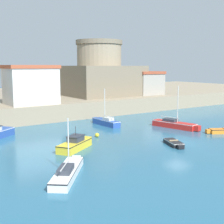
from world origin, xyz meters
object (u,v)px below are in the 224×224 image
at_px(motorboat_yellow_6, 76,144).
at_px(harbor_shed_mid_row, 31,84).
at_px(sailboat_red_0, 175,124).
at_px(fortress, 99,75).
at_px(sailboat_blue_3, 106,122).
at_px(dinghy_orange_4, 224,131).
at_px(dinghy_black_1, 174,143).
at_px(harbor_shed_near_wharf, 145,83).
at_px(mooring_buoy, 97,135).
at_px(sailboat_white_5, 68,171).

height_order(motorboat_yellow_6, harbor_shed_mid_row, harbor_shed_mid_row).
distance_m(sailboat_red_0, fortress, 23.28).
distance_m(motorboat_yellow_6, harbor_shed_mid_row, 18.63).
bearing_deg(sailboat_blue_3, sailboat_red_0, -45.91).
bearing_deg(harbor_shed_mid_row, dinghy_orange_4, -53.16).
distance_m(sailboat_blue_3, harbor_shed_mid_row, 12.60).
height_order(dinghy_black_1, sailboat_blue_3, sailboat_blue_3).
bearing_deg(harbor_shed_near_wharf, mooring_buoy, -141.77).
distance_m(sailboat_white_5, harbor_shed_near_wharf, 40.65).
height_order(mooring_buoy, harbor_shed_near_wharf, harbor_shed_near_wharf).
distance_m(sailboat_red_0, sailboat_white_5, 21.56).
height_order(dinghy_black_1, motorboat_yellow_6, motorboat_yellow_6).
relative_size(sailboat_red_0, mooring_buoy, 14.39).
distance_m(mooring_buoy, harbor_shed_mid_row, 15.63).
bearing_deg(harbor_shed_mid_row, sailboat_white_5, -104.42).
xyz_separation_m(dinghy_black_1, sailboat_white_5, (-13.16, -2.10, 0.15)).
bearing_deg(sailboat_white_5, dinghy_orange_4, 7.13).
relative_size(motorboat_yellow_6, harbor_shed_mid_row, 0.69).
height_order(sailboat_red_0, dinghy_orange_4, sailboat_red_0).
height_order(dinghy_black_1, dinghy_orange_4, dinghy_orange_4).
bearing_deg(harbor_shed_near_wharf, sailboat_blue_3, -145.37).
bearing_deg(fortress, sailboat_red_0, -96.17).
bearing_deg(harbor_shed_mid_row, dinghy_black_1, -72.70).
xyz_separation_m(mooring_buoy, fortress, (13.67, 21.16, 6.11)).
relative_size(sailboat_red_0, dinghy_orange_4, 1.66).
bearing_deg(sailboat_white_5, mooring_buoy, 48.59).
xyz_separation_m(mooring_buoy, harbor_shed_near_wharf, (21.67, 17.07, 4.57)).
xyz_separation_m(dinghy_orange_4, harbor_shed_mid_row, (-16.10, 21.50, 5.10)).
height_order(sailboat_blue_3, fortress, fortress).
height_order(fortress, harbor_shed_mid_row, fortress).
relative_size(motorboat_yellow_6, harbor_shed_near_wharf, 0.84).
distance_m(motorboat_yellow_6, fortress, 31.00).
xyz_separation_m(mooring_buoy, harbor_shed_mid_row, (-2.33, 14.57, 5.16)).
xyz_separation_m(sailboat_blue_3, motorboat_yellow_6, (-9.31, -8.69, 0.03)).
distance_m(mooring_buoy, fortress, 25.92).
distance_m(motorboat_yellow_6, harbor_shed_near_wharf, 33.43).
distance_m(dinghy_black_1, harbor_shed_mid_row, 23.81).
bearing_deg(motorboat_yellow_6, fortress, 53.34).
relative_size(dinghy_black_1, dinghy_orange_4, 0.83).
height_order(sailboat_blue_3, harbor_shed_mid_row, harbor_shed_mid_row).
relative_size(dinghy_orange_4, harbor_shed_mid_row, 0.57).
relative_size(sailboat_white_5, mooring_buoy, 12.46).
height_order(dinghy_orange_4, fortress, fortress).
distance_m(dinghy_black_1, fortress, 30.79).
relative_size(mooring_buoy, fortress, 0.04).
height_order(sailboat_blue_3, motorboat_yellow_6, sailboat_blue_3).
bearing_deg(dinghy_orange_4, mooring_buoy, 153.32).
bearing_deg(sailboat_red_0, fortress, 83.83).
xyz_separation_m(dinghy_black_1, mooring_buoy, (-4.58, 7.62, -0.00)).
bearing_deg(sailboat_blue_3, harbor_shed_mid_row, 127.93).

